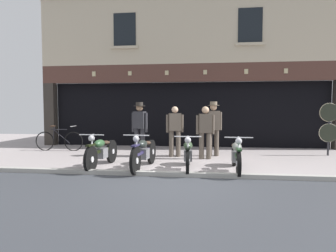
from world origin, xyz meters
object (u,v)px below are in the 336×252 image
Objects in this scene: motorcycle_left at (102,151)px; assistant_far_right at (213,126)px; shopkeeper_center at (175,129)px; tyre_sign_pole at (329,123)px; salesman_right at (205,130)px; advert_board_near at (110,99)px; motorcycle_center_left at (144,152)px; salesman_left at (140,126)px; motorcycle_center at (188,153)px; motorcycle_center_right at (236,154)px; leaning_bicycle at (59,140)px.

assistant_far_right is (2.94, 2.21, 0.56)m from motorcycle_left.
shopkeeper_center is 0.93× the size of tyre_sign_pole.
advert_board_near is (-3.94, 2.94, 1.04)m from salesman_right.
motorcycle_center_left is (1.13, -0.05, 0.01)m from motorcycle_left.
salesman_left reaches higher than motorcycle_center_left.
motorcycle_center is at bearing -176.76° from motorcycle_left.
salesman_left is 6.17m from tyre_sign_pole.
motorcycle_center_right reaches higher than motorcycle_center.
motorcycle_left reaches higher than motorcycle_center_right.
motorcycle_center_left is 1.30× the size of salesman_right.
motorcycle_center_right is 1.13× the size of tyre_sign_pole.
motorcycle_center_left is at bearing -0.12° from motorcycle_center.
assistant_far_right is at bearing -123.83° from motorcycle_center_left.
assistant_far_right reaches higher than salesman_right.
motorcycle_center_right is (2.28, 0.01, -0.02)m from motorcycle_center_left.
salesman_left is 1.15m from shopkeeper_center.
motorcycle_center is 1.07× the size of leaning_bicycle.
leaning_bicycle is at bearing -42.61° from motorcycle_left.
assistant_far_right reaches higher than motorcycle_center.
tyre_sign_pole is at bearing 174.23° from assistant_far_right.
motorcycle_left is 2.24m from motorcycle_center.
assistant_far_right is 0.97× the size of leaning_bicycle.
salesman_left is (0.57, 1.95, 0.55)m from motorcycle_left.
salesman_left is at bearing -69.57° from motorcycle_center_left.
shopkeeper_center is (1.15, -0.04, -0.09)m from salesman_left.
salesman_right is 1.47× the size of advert_board_near.
motorcycle_left is at bearing 41.98° from leaning_bicycle.
salesman_left is 3.32m from advert_board_near.
motorcycle_center_right is at bearing 158.97° from salesman_left.
motorcycle_center_left is 2.28m from motorcycle_center_right.
motorcycle_left is 1.80× the size of advert_board_near.
motorcycle_left is 1.09× the size of leaning_bicycle.
leaning_bicycle is at bearing -127.73° from advert_board_near.
shopkeeper_center is at bearing -167.85° from salesman_left.
salesman_right is 4.17m from tyre_sign_pole.
shopkeeper_center is 1.00× the size of salesman_right.
shopkeeper_center is (-1.69, 1.96, 0.47)m from motorcycle_center_right.
motorcycle_center_right is 1.79× the size of advert_board_near.
motorcycle_center is 1.10× the size of assistant_far_right.
shopkeeper_center is at bearing -24.59° from salesman_right.
tyre_sign_pole is (4.44, 2.77, 0.64)m from motorcycle_center.
shopkeeper_center reaches higher than salesman_right.
motorcycle_center is at bearing 144.37° from salesman_left.
motorcycle_left is 3.72m from assistant_far_right.
shopkeeper_center is 4.47m from leaning_bicycle.
motorcycle_center_right is at bearing -174.90° from motorcycle_center_left.
motorcycle_center_left is at bearing 59.65° from shopkeeper_center.
advert_board_near is (-1.83, 2.60, 0.95)m from salesman_left.
motorcycle_center_right is at bearing 107.03° from salesman_right.
salesman_left reaches higher than shopkeeper_center.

